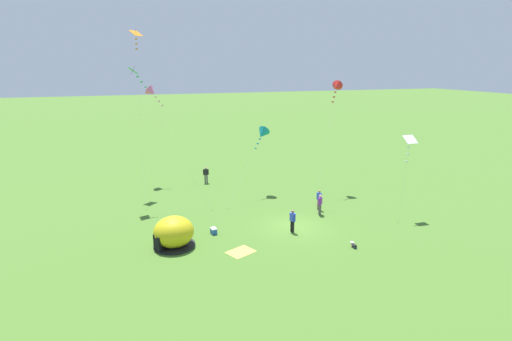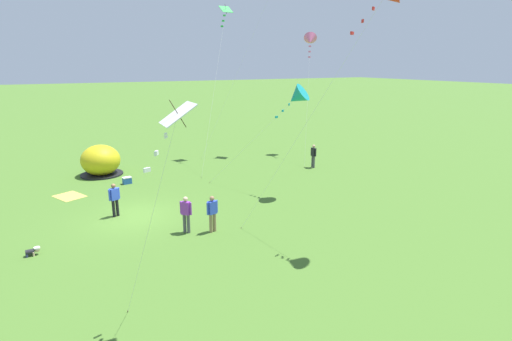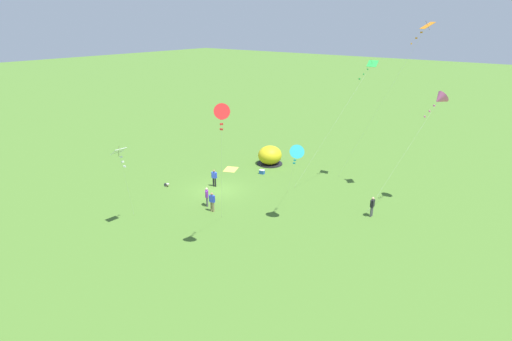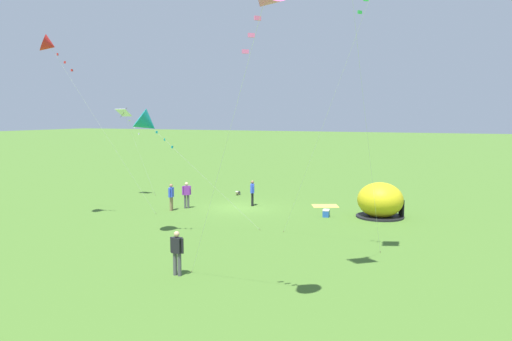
{
  "view_description": "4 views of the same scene",
  "coord_description": "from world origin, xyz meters",
  "px_view_note": "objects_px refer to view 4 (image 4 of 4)",
  "views": [
    {
      "loc": [
        -11.81,
        -25.68,
        11.85
      ],
      "look_at": [
        -1.45,
        4.52,
        3.44
      ],
      "focal_mm": 28.0,
      "sensor_mm": 36.0,
      "label": 1
    },
    {
      "loc": [
        19.51,
        -3.37,
        7.49
      ],
      "look_at": [
        2.77,
        5.47,
        2.38
      ],
      "focal_mm": 28.0,
      "sensor_mm": 36.0,
      "label": 2
    },
    {
      "loc": [
        25.2,
        24.31,
        15.09
      ],
      "look_at": [
        0.69,
        5.19,
        3.38
      ],
      "focal_mm": 28.0,
      "sensor_mm": 36.0,
      "label": 3
    },
    {
      "loc": [
        -13.88,
        29.4,
        6.08
      ],
      "look_at": [
        -1.85,
        1.76,
        2.71
      ],
      "focal_mm": 35.0,
      "sensor_mm": 36.0,
      "label": 4
    }
  ],
  "objects_px": {
    "kite_teal": "(147,123)",
    "kite_white": "(126,116)",
    "person_strolling": "(252,192)",
    "kite_red": "(49,45)",
    "person_with_toddler": "(171,196)",
    "cooler_box": "(326,213)",
    "popup_tent": "(380,201)",
    "person_watching_sky": "(177,251)",
    "toddler_crawling": "(238,193)",
    "person_center_field": "(187,194)"
  },
  "relations": [
    {
      "from": "kite_teal",
      "to": "kite_white",
      "type": "relative_size",
      "value": 0.97
    },
    {
      "from": "person_strolling",
      "to": "kite_red",
      "type": "relative_size",
      "value": 0.16
    },
    {
      "from": "person_with_toddler",
      "to": "cooler_box",
      "type": "bearing_deg",
      "value": -168.0
    },
    {
      "from": "kite_white",
      "to": "person_strolling",
      "type": "bearing_deg",
      "value": -178.19
    },
    {
      "from": "person_with_toddler",
      "to": "kite_white",
      "type": "bearing_deg",
      "value": -28.91
    },
    {
      "from": "person_with_toddler",
      "to": "kite_red",
      "type": "distance_m",
      "value": 11.28
    },
    {
      "from": "popup_tent",
      "to": "cooler_box",
      "type": "xyz_separation_m",
      "value": [
        2.99,
        1.15,
        -0.78
      ]
    },
    {
      "from": "person_watching_sky",
      "to": "kite_teal",
      "type": "xyz_separation_m",
      "value": [
        4.54,
        -4.61,
        4.71
      ]
    },
    {
      "from": "toddler_crawling",
      "to": "person_with_toddler",
      "type": "distance_m",
      "value": 7.43
    },
    {
      "from": "kite_red",
      "to": "kite_white",
      "type": "xyz_separation_m",
      "value": [
        1.72,
        -8.66,
        -3.91
      ]
    },
    {
      "from": "person_strolling",
      "to": "kite_teal",
      "type": "bearing_deg",
      "value": 83.04
    },
    {
      "from": "popup_tent",
      "to": "kite_red",
      "type": "distance_m",
      "value": 20.89
    },
    {
      "from": "cooler_box",
      "to": "person_strolling",
      "type": "height_order",
      "value": "person_strolling"
    },
    {
      "from": "cooler_box",
      "to": "person_watching_sky",
      "type": "height_order",
      "value": "person_watching_sky"
    },
    {
      "from": "popup_tent",
      "to": "person_watching_sky",
      "type": "xyz_separation_m",
      "value": [
        5.2,
        14.11,
        -0.03
      ]
    },
    {
      "from": "person_watching_sky",
      "to": "person_center_field",
      "type": "relative_size",
      "value": 1.0
    },
    {
      "from": "popup_tent",
      "to": "person_strolling",
      "type": "bearing_deg",
      "value": -2.85
    },
    {
      "from": "toddler_crawling",
      "to": "popup_tent",
      "type": "bearing_deg",
      "value": 160.17
    },
    {
      "from": "person_with_toddler",
      "to": "kite_red",
      "type": "bearing_deg",
      "value": 51.56
    },
    {
      "from": "person_center_field",
      "to": "person_watching_sky",
      "type": "bearing_deg",
      "value": 119.91
    },
    {
      "from": "person_watching_sky",
      "to": "kite_red",
      "type": "bearing_deg",
      "value": -25.51
    },
    {
      "from": "person_watching_sky",
      "to": "kite_white",
      "type": "xyz_separation_m",
      "value": [
        13.35,
        -14.21,
        5.05
      ]
    },
    {
      "from": "person_watching_sky",
      "to": "person_with_toddler",
      "type": "distance_m",
      "value": 13.18
    },
    {
      "from": "person_center_field",
      "to": "kite_white",
      "type": "relative_size",
      "value": 0.26
    },
    {
      "from": "popup_tent",
      "to": "cooler_box",
      "type": "distance_m",
      "value": 3.29
    },
    {
      "from": "person_with_toddler",
      "to": "popup_tent",
      "type": "bearing_deg",
      "value": -165.78
    },
    {
      "from": "popup_tent",
      "to": "cooler_box",
      "type": "height_order",
      "value": "popup_tent"
    },
    {
      "from": "cooler_box",
      "to": "kite_white",
      "type": "height_order",
      "value": "kite_white"
    },
    {
      "from": "kite_red",
      "to": "person_strolling",
      "type": "bearing_deg",
      "value": -132.8
    },
    {
      "from": "toddler_crawling",
      "to": "person_center_field",
      "type": "relative_size",
      "value": 0.32
    },
    {
      "from": "person_with_toddler",
      "to": "person_strolling",
      "type": "bearing_deg",
      "value": -138.3
    },
    {
      "from": "popup_tent",
      "to": "person_center_field",
      "type": "relative_size",
      "value": 1.63
    },
    {
      "from": "person_watching_sky",
      "to": "kite_teal",
      "type": "distance_m",
      "value": 8.0
    },
    {
      "from": "person_center_field",
      "to": "person_strolling",
      "type": "bearing_deg",
      "value": -144.75
    },
    {
      "from": "person_strolling",
      "to": "person_center_field",
      "type": "bearing_deg",
      "value": 35.25
    },
    {
      "from": "person_with_toddler",
      "to": "toddler_crawling",
      "type": "bearing_deg",
      "value": -99.35
    },
    {
      "from": "person_watching_sky",
      "to": "kite_white",
      "type": "bearing_deg",
      "value": -46.79
    },
    {
      "from": "person_watching_sky",
      "to": "kite_teal",
      "type": "relative_size",
      "value": 0.27
    },
    {
      "from": "person_strolling",
      "to": "kite_red",
      "type": "height_order",
      "value": "kite_red"
    },
    {
      "from": "cooler_box",
      "to": "kite_teal",
      "type": "height_order",
      "value": "kite_teal"
    },
    {
      "from": "kite_teal",
      "to": "kite_white",
      "type": "xyz_separation_m",
      "value": [
        8.82,
        -9.6,
        0.34
      ]
    },
    {
      "from": "person_with_toddler",
      "to": "person_strolling",
      "type": "height_order",
      "value": "same"
    },
    {
      "from": "kite_red",
      "to": "kite_teal",
      "type": "relative_size",
      "value": 1.64
    },
    {
      "from": "popup_tent",
      "to": "person_watching_sky",
      "type": "height_order",
      "value": "popup_tent"
    },
    {
      "from": "popup_tent",
      "to": "kite_white",
      "type": "relative_size",
      "value": 0.43
    },
    {
      "from": "cooler_box",
      "to": "person_center_field",
      "type": "xyz_separation_m",
      "value": [
        9.12,
        0.96,
        0.74
      ]
    },
    {
      "from": "kite_red",
      "to": "kite_teal",
      "type": "xyz_separation_m",
      "value": [
        -7.1,
        0.94,
        -4.25
      ]
    },
    {
      "from": "kite_teal",
      "to": "kite_white",
      "type": "distance_m",
      "value": 13.04
    },
    {
      "from": "person_watching_sky",
      "to": "kite_teal",
      "type": "bearing_deg",
      "value": -45.46
    },
    {
      "from": "person_with_toddler",
      "to": "person_center_field",
      "type": "distance_m",
      "value": 1.19
    }
  ]
}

